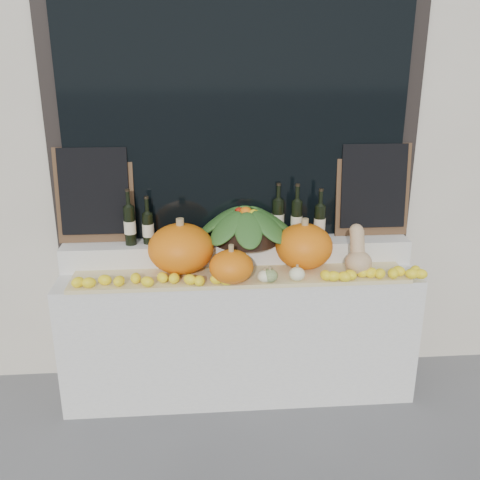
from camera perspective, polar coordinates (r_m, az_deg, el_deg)
name	(u,v)px	position (r m, az deg, el deg)	size (l,w,h in m)	color
storefront_facade	(231,49)	(3.93, -0.96, 19.69)	(7.00, 0.94, 4.50)	beige
display_sill	(239,331)	(3.67, -0.09, -9.69)	(2.30, 0.55, 0.88)	silver
rear_tier	(237,251)	(3.59, -0.28, -1.23)	(2.30, 0.25, 0.16)	silver
straw_bedding	(241,277)	(3.36, 0.07, -3.95)	(2.10, 0.32, 0.03)	tan
pumpkin_left	(181,248)	(3.37, -6.31, -0.90)	(0.41, 0.41, 0.31)	orange
pumpkin_right	(304,246)	(3.45, 6.85, -0.66)	(0.37, 0.37, 0.29)	orange
pumpkin_center	(231,267)	(3.22, -0.94, -2.86)	(0.27, 0.27, 0.20)	orange
butternut_squash	(358,255)	(3.43, 12.47, -1.57)	(0.17, 0.22, 0.30)	tan
decorative_gourds	(251,274)	(3.24, 1.23, -3.65)	(0.54, 0.15, 0.15)	#2A5B1B
lemon_heap	(242,277)	(3.24, 0.22, -3.99)	(2.20, 0.16, 0.06)	yellow
produce_bowl	(246,224)	(3.51, 0.62, 1.72)	(0.67, 0.67, 0.24)	black
wine_bottle_far_left	(130,225)	(3.52, -11.67, 1.60)	(0.08, 0.08, 0.37)	black
wine_bottle_near_left	(148,228)	(3.53, -9.77, 1.31)	(0.08, 0.08, 0.32)	black
wine_bottle_tall	(278,218)	(3.61, 4.07, 2.38)	(0.08, 0.08, 0.37)	black
wine_bottle_near_right	(296,220)	(3.55, 6.04, 2.16)	(0.08, 0.08, 0.38)	black
wine_bottle_far_right	(320,222)	(3.57, 8.49, 1.89)	(0.08, 0.08, 0.35)	black
chalkboard_left	(95,194)	(3.58, -15.25, 4.81)	(0.50, 0.10, 0.62)	#4C331E
chalkboard_right	(373,188)	(3.71, 14.02, 5.38)	(0.50, 0.10, 0.62)	#4C331E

